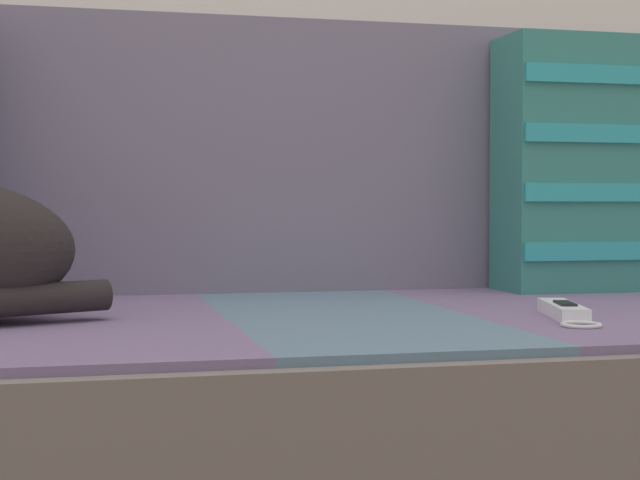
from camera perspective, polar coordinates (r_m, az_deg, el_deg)
name	(u,v)px	position (r m, az deg, el deg)	size (l,w,h in m)	color
couch	(220,464)	(1.36, -5.84, -12.87)	(2.03, 0.86, 0.40)	brown
sofa_backrest	(190,156)	(1.68, -7.55, 4.85)	(1.99, 0.14, 0.46)	slate
throw_pillow_striped	(621,165)	(1.77, 17.10, 4.19)	(0.43, 0.14, 0.43)	#337A70
game_remote_near	(564,311)	(1.30, 14.03, -4.04)	(0.09, 0.21, 0.02)	white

